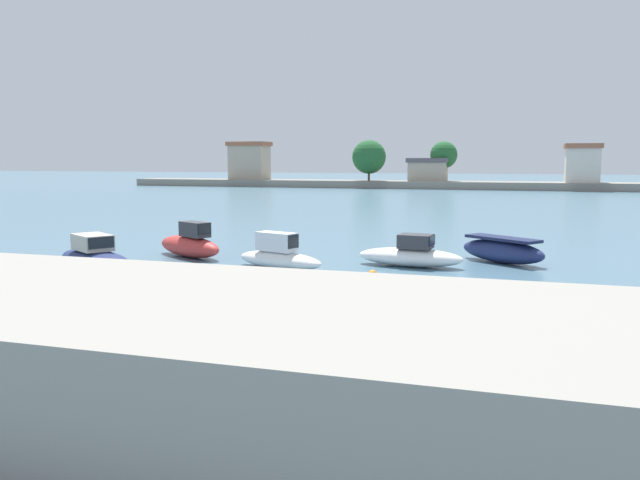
# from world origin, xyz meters

# --- Properties ---
(ground_plane) EXTENTS (400.00, 400.00, 0.00)m
(ground_plane) POSITION_xyz_m (0.00, 0.00, 0.00)
(ground_plane) COLOR slate
(seawall_embankment) EXTENTS (84.12, 6.66, 2.02)m
(seawall_embankment) POSITION_xyz_m (0.00, -7.74, 1.01)
(seawall_embankment) COLOR gray
(seawall_embankment) RESTS_ON ground
(moored_boat_0) EXTENTS (5.60, 4.47, 1.41)m
(moored_boat_0) POSITION_xyz_m (-8.95, 4.25, 0.49)
(moored_boat_0) COLOR navy
(moored_boat_0) RESTS_ON ground
(moored_boat_1) EXTENTS (4.41, 3.15, 1.64)m
(moored_boat_1) POSITION_xyz_m (-6.97, 8.45, 0.59)
(moored_boat_1) COLOR #C63833
(moored_boat_1) RESTS_ON ground
(moored_boat_2) EXTENTS (4.34, 2.55, 1.48)m
(moored_boat_2) POSITION_xyz_m (-1.94, 6.69, 0.50)
(moored_boat_2) COLOR white
(moored_boat_2) RESTS_ON ground
(moored_boat_3) EXTENTS (4.56, 1.88, 1.35)m
(moored_boat_3) POSITION_xyz_m (3.06, 8.88, 0.48)
(moored_boat_3) COLOR white
(moored_boat_3) RESTS_ON ground
(moored_boat_4) EXTENTS (4.10, 3.44, 1.11)m
(moored_boat_4) POSITION_xyz_m (6.63, 11.04, 0.54)
(moored_boat_4) COLOR navy
(moored_boat_4) RESTS_ON ground
(mooring_buoy_1) EXTENTS (0.36, 0.36, 0.36)m
(mooring_buoy_1) POSITION_xyz_m (2.23, 5.47, 0.18)
(mooring_buoy_1) COLOR orange
(mooring_buoy_1) RESTS_ON ground
(distant_shoreline) EXTENTS (115.39, 7.36, 7.73)m
(distant_shoreline) POSITION_xyz_m (6.93, 84.75, 2.55)
(distant_shoreline) COLOR gray
(distant_shoreline) RESTS_ON ground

